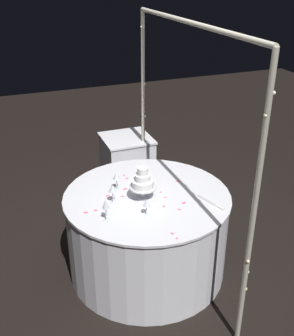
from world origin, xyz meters
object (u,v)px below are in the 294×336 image
(wine_glass_0, at_px, (113,189))
(wine_glass_3, at_px, (106,205))
(cake_knife, at_px, (212,203))
(tiered_cake, at_px, (143,182))
(main_table, at_px, (147,233))
(wine_glass_1, at_px, (147,204))
(side_table, at_px, (127,171))
(wine_glass_2, at_px, (117,177))
(decorative_arch, at_px, (187,119))

(wine_glass_0, bearing_deg, wine_glass_3, -28.13)
(cake_knife, bearing_deg, tiered_cake, -120.20)
(main_table, distance_m, wine_glass_1, 0.57)
(tiered_cake, distance_m, wine_glass_3, 0.42)
(wine_glass_3, bearing_deg, side_table, 155.79)
(tiered_cake, relative_size, wine_glass_2, 1.81)
(wine_glass_2, distance_m, wine_glass_3, 0.47)
(tiered_cake, xyz_separation_m, wine_glass_0, (-0.02, -0.24, -0.03))
(decorative_arch, distance_m, tiered_cake, 0.60)
(main_table, xyz_separation_m, wine_glass_1, (0.28, -0.11, 0.48))
(wine_glass_0, bearing_deg, wine_glass_2, 154.78)
(main_table, height_order, wine_glass_1, wine_glass_1)
(wine_glass_1, height_order, wine_glass_2, wine_glass_2)
(wine_glass_0, bearing_deg, wine_glass_1, 34.76)
(wine_glass_2, bearing_deg, main_table, 48.19)
(side_table, xyz_separation_m, wine_glass_0, (1.14, -0.49, 0.47))
(tiered_cake, bearing_deg, wine_glass_2, -144.68)
(decorative_arch, xyz_separation_m, cake_knife, (0.32, 0.10, -0.61))
(wine_glass_0, height_order, cake_knife, wine_glass_0)
(side_table, height_order, wine_glass_0, wine_glass_0)
(wine_glass_1, distance_m, wine_glass_3, 0.31)
(tiered_cake, height_order, wine_glass_1, tiered_cake)
(side_table, distance_m, cake_knife, 1.50)
(main_table, bearing_deg, decorative_arch, 90.18)
(main_table, relative_size, tiered_cake, 5.02)
(decorative_arch, relative_size, wine_glass_2, 13.89)
(tiered_cake, bearing_deg, side_table, 167.88)
(decorative_arch, height_order, wine_glass_3, decorative_arch)
(tiered_cake, height_order, wine_glass_3, tiered_cake)
(wine_glass_0, relative_size, wine_glass_3, 0.89)
(cake_knife, bearing_deg, wine_glass_0, -112.45)
(main_table, bearing_deg, side_table, 169.94)
(decorative_arch, bearing_deg, wine_glass_1, -57.67)
(wine_glass_0, relative_size, wine_glass_1, 1.14)
(decorative_arch, height_order, wine_glass_0, decorative_arch)
(cake_knife, bearing_deg, wine_glass_1, -93.83)
(wine_glass_3, height_order, cake_knife, wine_glass_3)
(decorative_arch, relative_size, cake_knife, 7.29)
(side_table, xyz_separation_m, cake_knife, (1.44, 0.23, 0.36))
(wine_glass_1, xyz_separation_m, wine_glass_3, (-0.04, -0.30, 0.03))
(decorative_arch, height_order, cake_knife, decorative_arch)
(wine_glass_0, distance_m, cake_knife, 0.79)
(wine_glass_3, distance_m, cake_knife, 0.86)
(wine_glass_2, bearing_deg, wine_glass_3, -26.80)
(wine_glass_2, xyz_separation_m, wine_glass_3, (0.42, -0.21, 0.02))
(side_table, bearing_deg, tiered_cake, -12.12)
(wine_glass_2, bearing_deg, decorative_arch, 71.41)
(decorative_arch, bearing_deg, wine_glass_2, -108.59)
(cake_knife, bearing_deg, side_table, -170.80)
(decorative_arch, relative_size, tiered_cake, 7.68)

